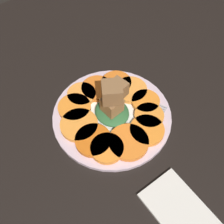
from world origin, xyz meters
The scene contains 17 objects.
table_slab centered at (0.00, 0.00, 1.00)cm, with size 120.00×120.00×2.00cm, color black.
plate centered at (0.00, 0.00, 2.52)cm, with size 29.36×29.36×1.05cm.
carrot_slice_0 centered at (-8.86, -3.65, 3.71)cm, with size 8.20×8.20×1.22cm, color orange.
carrot_slice_1 centered at (-6.07, -6.72, 3.71)cm, with size 7.20×7.20×1.22cm, color orange.
carrot_slice_2 centered at (-2.29, -8.83, 3.71)cm, with size 7.10×7.10×1.22cm, color orange.
carrot_slice_3 centered at (2.84, -8.25, 3.71)cm, with size 8.34×8.34×1.22cm, color orange.
carrot_slice_4 centered at (6.94, -6.59, 3.71)cm, with size 7.92×7.92×1.22cm, color orange.
carrot_slice_5 centered at (8.52, -1.45, 3.71)cm, with size 8.11×8.11×1.22cm, color orange.
carrot_slice_6 centered at (9.23, 2.84, 3.71)cm, with size 7.34×7.34×1.22cm, color #F99539.
carrot_slice_7 centered at (6.85, 6.52, 3.71)cm, with size 8.18×8.18×1.22cm, color orange.
carrot_slice_8 centered at (1.89, 8.36, 3.71)cm, with size 9.05×9.05×1.22cm, color orange.
carrot_slice_9 centered at (-3.49, 7.97, 3.71)cm, with size 8.48×8.48×1.22cm, color orange.
carrot_slice_10 centered at (-7.06, 6.66, 3.71)cm, with size 7.63×7.63×1.22cm, color orange.
carrot_slice_11 centered at (-8.72, 1.79, 3.71)cm, with size 9.32×9.32×1.22cm, color orange.
center_pile centered at (0.15, -0.37, 7.60)cm, with size 8.90×8.32×11.01cm.
fork centered at (0.68, -7.48, 3.30)cm, with size 17.36×9.29×0.40cm.
napkin centered at (-27.18, 2.78, 2.40)cm, with size 16.27×9.76×0.80cm.
Camera 1 is at (-30.84, 22.96, 60.58)cm, focal length 45.00 mm.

